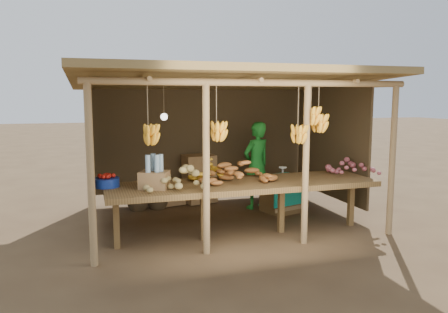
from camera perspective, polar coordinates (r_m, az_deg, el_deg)
name	(u,v)px	position (r m, az deg, el deg)	size (l,w,h in m)	color
ground	(224,219)	(7.37, 0.00, -8.12)	(60.00, 60.00, 0.00)	brown
stall_structure	(223,104)	(6.98, -0.16, 6.86)	(4.70, 3.50, 2.43)	#A07E52
counter	(243,186)	(6.31, 2.56, -3.91)	(3.90, 1.05, 0.80)	brown
potato_heap	(180,175)	(5.85, -5.76, -2.46)	(0.94, 0.56, 0.36)	#A18E53
sweet_potato_heap	(237,169)	(6.32, 1.77, -1.67)	(1.00, 0.60, 0.36)	#9F5E28
onion_heap	(354,163)	(7.22, 16.60, -0.81)	(0.89, 0.54, 0.36)	#B15660
banana_pile	(211,168)	(6.47, -1.71, -1.50)	(0.64, 0.39, 0.35)	gold
tomato_basin	(106,181)	(6.17, -15.11, -3.17)	(0.35, 0.35, 0.18)	navy
bottle_box	(154,175)	(5.90, -9.11, -2.46)	(0.46, 0.42, 0.47)	olive
vendor	(256,165)	(7.93, 4.25, -1.16)	(0.58, 0.38, 1.58)	#197323
tarp_crate	(282,193)	(7.80, 7.64, -4.70)	(0.84, 0.78, 0.83)	brown
carton_stack	(188,183)	(8.32, -4.67, -3.46)	(1.26, 0.54, 0.91)	olive
burlap_sacks	(148,197)	(8.03, -9.94, -5.22)	(0.74, 0.39, 0.52)	#4C3B23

